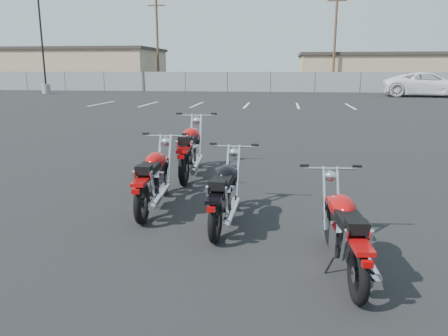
# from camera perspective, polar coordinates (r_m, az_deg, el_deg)

# --- Properties ---
(ground) EXTENTS (120.00, 120.00, 0.00)m
(ground) POSITION_cam_1_polar(r_m,az_deg,el_deg) (6.47, -2.47, -6.75)
(ground) COLOR black
(ground) RESTS_ON ground
(motorcycle_front_red) EXTENTS (0.94, 2.42, 1.18)m
(motorcycle_front_red) POSITION_cam_1_polar(r_m,az_deg,el_deg) (8.96, -4.41, 2.37)
(motorcycle_front_red) COLOR black
(motorcycle_front_red) RESTS_ON ground
(motorcycle_second_black) EXTENTS (0.79, 2.06, 1.01)m
(motorcycle_second_black) POSITION_cam_1_polar(r_m,az_deg,el_deg) (6.16, 0.10, -3.29)
(motorcycle_second_black) COLOR black
(motorcycle_second_black) RESTS_ON ground
(motorcycle_third_red) EXTENTS (0.84, 2.16, 1.06)m
(motorcycle_third_red) POSITION_cam_1_polar(r_m,az_deg,el_deg) (6.95, -9.15, -1.38)
(motorcycle_third_red) COLOR black
(motorcycle_third_red) RESTS_ON ground
(motorcycle_rear_red) EXTENTS (0.78, 2.01, 0.98)m
(motorcycle_rear_red) POSITION_cam_1_polar(r_m,az_deg,el_deg) (4.95, 15.52, -8.06)
(motorcycle_rear_red) COLOR black
(motorcycle_rear_red) RESTS_ON ground
(light_pole_west) EXTENTS (0.80, 0.70, 11.21)m
(light_pole_west) POSITION_cam_1_polar(r_m,az_deg,el_deg) (41.21, -22.52, 13.15)
(light_pole_west) COLOR gray
(light_pole_west) RESTS_ON ground
(chainlink_fence) EXTENTS (80.06, 0.06, 1.80)m
(chainlink_fence) POSITION_cam_1_polar(r_m,az_deg,el_deg) (41.03, 6.11, 11.12)
(chainlink_fence) COLOR slate
(chainlink_fence) RESTS_ON ground
(tan_building_west) EXTENTS (18.40, 10.40, 4.30)m
(tan_building_west) POSITION_cam_1_polar(r_m,az_deg,el_deg) (53.25, -18.62, 12.30)
(tan_building_west) COLOR tan
(tan_building_west) RESTS_ON ground
(tan_building_east) EXTENTS (14.40, 9.40, 3.70)m
(tan_building_east) POSITION_cam_1_polar(r_m,az_deg,el_deg) (50.79, 18.03, 12.00)
(tan_building_east) COLOR tan
(tan_building_east) RESTS_ON ground
(utility_pole_b) EXTENTS (1.80, 0.24, 9.00)m
(utility_pole_b) POSITION_cam_1_polar(r_m,az_deg,el_deg) (47.88, -8.69, 15.84)
(utility_pole_b) COLOR #492F22
(utility_pole_b) RESTS_ON ground
(utility_pole_c) EXTENTS (1.80, 0.24, 9.00)m
(utility_pole_c) POSITION_cam_1_polar(r_m,az_deg,el_deg) (45.34, 14.28, 15.77)
(utility_pole_c) COLOR #492F22
(utility_pole_c) RESTS_ON ground
(parking_line_stripes) EXTENTS (15.12, 4.00, 0.01)m
(parking_line_stripes) POSITION_cam_1_polar(r_m,az_deg,el_deg) (26.33, -0.32, 8.23)
(parking_line_stripes) COLOR silver
(parking_line_stripes) RESTS_ON ground
(white_van) EXTENTS (4.31, 8.08, 2.92)m
(white_van) POSITION_cam_1_polar(r_m,az_deg,el_deg) (37.38, 25.23, 10.67)
(white_van) COLOR white
(white_van) RESTS_ON ground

